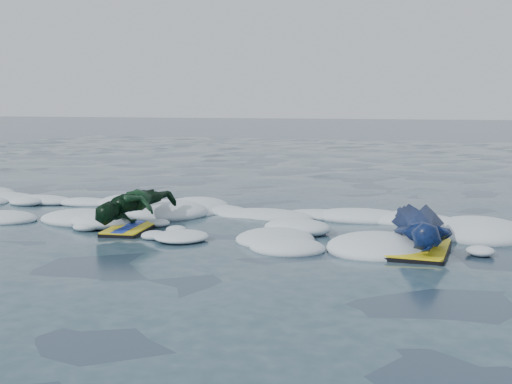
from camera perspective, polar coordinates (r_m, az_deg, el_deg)
ground at (r=7.78m, az=-2.90°, el=-4.04°), size 120.00×120.00×0.00m
foam_band at (r=8.74m, az=-0.54°, el=-2.71°), size 12.00×3.10×0.30m
prone_woman_unit at (r=7.30m, az=14.41°, el=-3.27°), size 0.85×1.75×0.44m
prone_child_unit at (r=8.33m, az=-10.65°, el=-1.54°), size 0.86×1.39×0.51m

